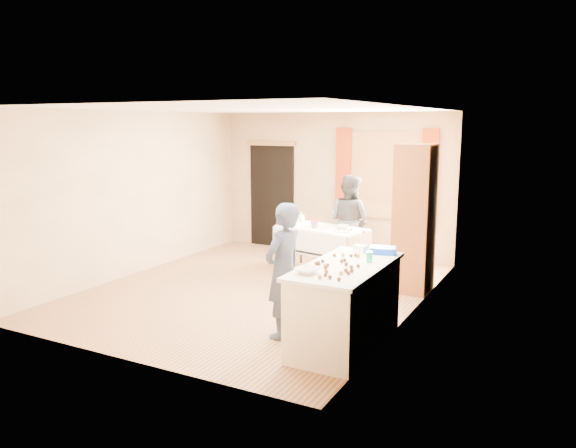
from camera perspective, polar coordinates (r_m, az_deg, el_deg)
The scene contains 29 objects.
floor at distance 8.28m, azimuth -3.01°, elevation -6.78°, with size 4.50×5.50×0.02m, color #9E7047.
ceiling at distance 7.92m, azimuth -3.19°, elevation 11.67°, with size 4.50×5.50×0.02m, color white.
wall_back at distance 10.44m, azimuth 4.69°, elevation 4.10°, with size 4.50×0.02×2.60m, color tan.
wall_front at distance 5.83m, azimuth -17.11°, elevation -1.19°, with size 4.50×0.02×2.60m, color tan.
wall_left at distance 9.35m, azimuth -15.11°, elevation 3.06°, with size 0.02×5.50×2.60m, color tan.
wall_right at distance 7.12m, azimuth 12.73°, elevation 1.01°, with size 0.02×5.50×2.60m, color tan.
window_frame at distance 10.04m, azimuth 9.89°, elevation 4.88°, with size 1.32×0.06×1.52m, color olive.
window_pane at distance 10.03m, azimuth 9.86°, elevation 4.88°, with size 1.20×0.02×1.40m, color white.
curtain_left at distance 10.26m, azimuth 5.64°, elevation 5.10°, with size 0.28×0.06×1.65m, color maroon.
curtain_right at distance 9.78m, azimuth 14.16°, elevation 4.59°, with size 0.28×0.06×1.65m, color maroon.
doorway at distance 11.02m, azimuth -1.63°, elevation 2.88°, with size 0.95×0.04×2.00m, color black.
door_lintel at distance 10.91m, azimuth -1.74°, elevation 8.18°, with size 1.05×0.06×0.08m, color olive.
cabinet at distance 8.21m, azimuth 12.73°, elevation 0.53°, with size 0.50×0.60×2.12m, color brown.
counter at distance 6.20m, azimuth 5.85°, elevation -8.21°, with size 0.79×1.67×0.91m.
party_table at distance 9.13m, azimuth 3.44°, elevation -2.20°, with size 1.57×1.01×0.75m.
chair at distance 9.99m, azimuth 6.14°, elevation -2.07°, with size 0.48×0.48×0.97m.
girl at distance 6.32m, azimuth -0.46°, elevation -4.78°, with size 0.46×0.62×1.55m, color #28314A.
woman at distance 9.54m, azimuth 6.22°, elevation 0.34°, with size 0.89×0.78×1.56m, color black.
soda_can at distance 6.18m, azimuth 8.27°, elevation -3.34°, with size 0.07×0.07×0.12m, color #189357.
mixing_bowl at distance 5.69m, azimuth 1.94°, elevation -4.76°, with size 0.28×0.28×0.06m, color white.
foam_block at distance 6.67m, azimuth 7.36°, elevation -2.49°, with size 0.15×0.10×0.08m, color white.
blue_basket at distance 6.62m, azimuth 9.62°, elevation -2.65°, with size 0.30×0.20×0.08m, color #0E3BC8.
pitcher at distance 9.24m, azimuth 0.72°, elevation 0.58°, with size 0.11×0.11×0.22m, color silver.
cup_red at distance 9.20m, azimuth 2.72°, elevation 0.17°, with size 0.19×0.19×0.11m, color #E34013.
cup_rainbow at distance 8.98m, azimuth 2.70°, elevation -0.07°, with size 0.13×0.13×0.11m, color red.
small_bowl at distance 8.97m, azimuth 5.57°, elevation -0.28°, with size 0.24×0.24×0.06m, color white.
pastry_tray at distance 8.71m, azimuth 5.83°, elevation -0.74°, with size 0.28×0.20×0.02m, color white.
bottle at distance 9.54m, azimuth 1.37°, elevation 0.73°, with size 0.10×0.10×0.17m, color white.
cake_balls at distance 5.94m, azimuth 5.04°, elevation -4.21°, with size 0.50×1.08×0.04m.
Camera 1 is at (4.06, -6.80, 2.41)m, focal length 35.00 mm.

